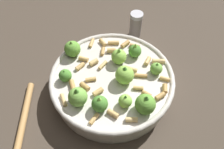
# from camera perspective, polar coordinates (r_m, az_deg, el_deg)

# --- Properties ---
(ground_plane) EXTENTS (2.40, 2.40, 0.00)m
(ground_plane) POSITION_cam_1_polar(r_m,az_deg,el_deg) (0.63, -0.00, -3.75)
(ground_plane) COLOR #42382D
(cooking_pan) EXTENTS (0.32, 0.32, 0.11)m
(cooking_pan) POSITION_cam_1_polar(r_m,az_deg,el_deg) (0.60, -0.02, -1.78)
(cooking_pan) COLOR beige
(cooking_pan) RESTS_ON ground
(pepper_shaker) EXTENTS (0.04, 0.04, 0.09)m
(pepper_shaker) POSITION_cam_1_polar(r_m,az_deg,el_deg) (0.75, 5.86, 12.07)
(pepper_shaker) COLOR gray
(pepper_shaker) RESTS_ON ground
(wooden_spoon) EXTENTS (0.15, 0.22, 0.02)m
(wooden_spoon) POSITION_cam_1_polar(r_m,az_deg,el_deg) (0.60, -21.44, -13.02)
(wooden_spoon) COLOR #B2844C
(wooden_spoon) RESTS_ON ground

